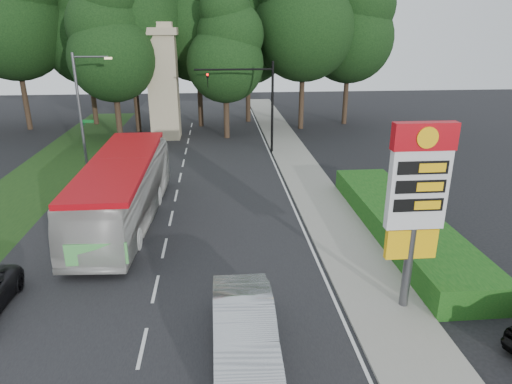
{
  "coord_description": "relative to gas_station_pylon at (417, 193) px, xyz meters",
  "views": [
    {
      "loc": [
        2.58,
        -11.76,
        9.71
      ],
      "look_at": [
        4.37,
        8.74,
        2.2
      ],
      "focal_mm": 32.0,
      "sensor_mm": 36.0,
      "label": 1
    }
  ],
  "objects": [
    {
      "name": "tree_west_near",
      "position": [
        -19.2,
        35.01,
        5.57
      ],
      "size": [
        8.4,
        8.4,
        16.5
      ],
      "color": "#2D2116",
      "rests_on": "ground"
    },
    {
      "name": "traffic_signal_mast",
      "position": [
        -3.52,
        22.0,
        0.22
      ],
      "size": [
        6.1,
        0.35,
        7.2
      ],
      "color": "black",
      "rests_on": "ground"
    },
    {
      "name": "gas_station_pylon",
      "position": [
        0.0,
        0.0,
        0.0
      ],
      "size": [
        2.1,
        0.45,
        6.85
      ],
      "color": "#59595E",
      "rests_on": "ground"
    },
    {
      "name": "transit_bus",
      "position": [
        -11.51,
        8.8,
        -2.74
      ],
      "size": [
        3.53,
        12.4,
        3.42
      ],
      "primitive_type": "imported",
      "rotation": [
        0.0,
        0.0,
        -0.05
      ],
      "color": "silver",
      "rests_on": "ground"
    },
    {
      "name": "tree_monument_right",
      "position": [
        -5.7,
        27.51,
        3.56
      ],
      "size": [
        6.72,
        6.72,
        13.2
      ],
      "color": "#2D2116",
      "rests_on": "ground"
    },
    {
      "name": "tree_east_mid",
      "position": [
        1.8,
        31.01,
        6.91
      ],
      "size": [
        9.52,
        9.52,
        18.7
      ],
      "color": "#2D2116",
      "rests_on": "ground"
    },
    {
      "name": "sidewalk_right",
      "position": [
        -0.7,
        10.01,
        -4.39
      ],
      "size": [
        3.0,
        80.0,
        0.12
      ],
      "primitive_type": "cube",
      "color": "gray",
      "rests_on": "ground"
    },
    {
      "name": "tree_east_near",
      "position": [
        -3.2,
        35.01,
        5.23
      ],
      "size": [
        8.12,
        8.12,
        15.95
      ],
      "color": "#2D2116",
      "rests_on": "ground"
    },
    {
      "name": "tree_west_mid",
      "position": [
        -25.2,
        33.01,
        7.24
      ],
      "size": [
        9.8,
        9.8,
        19.25
      ],
      "color": "#2D2116",
      "rests_on": "ground"
    },
    {
      "name": "ground",
      "position": [
        -9.2,
        -1.99,
        -4.45
      ],
      "size": [
        120.0,
        120.0,
        0.0
      ],
      "primitive_type": "plane",
      "color": "black",
      "rests_on": "ground"
    },
    {
      "name": "monument",
      "position": [
        -11.2,
        28.01,
        0.66
      ],
      "size": [
        3.0,
        3.0,
        10.05
      ],
      "color": "tan",
      "rests_on": "ground"
    },
    {
      "name": "grass_verge_left",
      "position": [
        -18.7,
        16.01,
        -4.44
      ],
      "size": [
        5.0,
        50.0,
        0.02
      ],
      "primitive_type": "cube",
      "color": "#193814",
      "rests_on": "ground"
    },
    {
      "name": "hedge",
      "position": [
        2.3,
        6.01,
        -3.85
      ],
      "size": [
        3.0,
        14.0,
        1.2
      ],
      "primitive_type": "cube",
      "color": "#134713",
      "rests_on": "ground"
    },
    {
      "name": "sedan_silver",
      "position": [
        -5.96,
        -1.99,
        -3.55
      ],
      "size": [
        1.93,
        5.45,
        1.79
      ],
      "primitive_type": "imported",
      "rotation": [
        0.0,
        0.0,
        0.01
      ],
      "color": "#ADB0B5",
      "rests_on": "ground"
    },
    {
      "name": "streetlight_signs",
      "position": [
        -16.19,
        20.01,
        -0.01
      ],
      "size": [
        2.75,
        0.98,
        8.0
      ],
      "color": "#59595E",
      "rests_on": "ground"
    },
    {
      "name": "tree_far_east",
      "position": [
        6.8,
        33.01,
        5.9
      ],
      "size": [
        8.68,
        8.68,
        17.05
      ],
      "color": "#2D2116",
      "rests_on": "ground"
    },
    {
      "name": "road_surface",
      "position": [
        -9.2,
        10.01,
        -4.44
      ],
      "size": [
        14.0,
        80.0,
        0.02
      ],
      "primitive_type": "cube",
      "color": "black",
      "rests_on": "ground"
    },
    {
      "name": "tree_monument_left",
      "position": [
        -15.2,
        27.01,
        4.23
      ],
      "size": [
        7.28,
        7.28,
        14.3
      ],
      "color": "#2D2116",
      "rests_on": "ground"
    },
    {
      "name": "tree_center_right",
      "position": [
        -8.2,
        33.01,
        6.57
      ],
      "size": [
        9.24,
        9.24,
        18.15
      ],
      "color": "#2D2116",
      "rests_on": "ground"
    }
  ]
}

